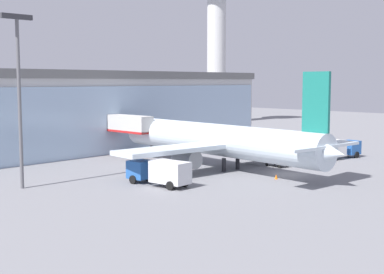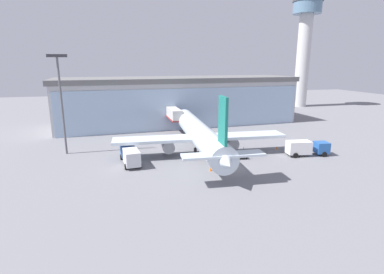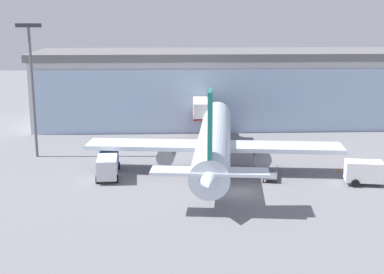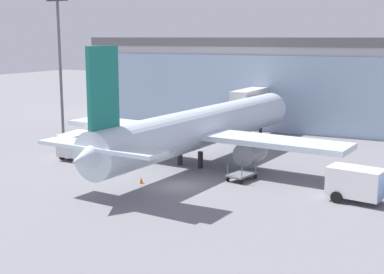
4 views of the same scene
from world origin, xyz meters
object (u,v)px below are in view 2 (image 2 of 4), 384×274
jet_bridge (171,112)px  safety_cone_nose (211,169)px  control_tower (304,42)px  airplane (200,134)px  safety_cone_wingtip (277,148)px  baggage_cart (241,155)px  apron_light_mast (61,96)px  catering_truck (130,155)px  fuel_truck (306,147)px

jet_bridge → safety_cone_nose: bearing=-179.8°
control_tower → safety_cone_nose: control_tower is taller
airplane → safety_cone_wingtip: size_ratio=65.75×
baggage_cart → jet_bridge: bearing=28.1°
apron_light_mast → safety_cone_nose: 28.61m
baggage_cart → control_tower: bearing=-31.6°
control_tower → catering_truck: control_tower is taller
jet_bridge → safety_cone_wingtip: bearing=-142.1°
jet_bridge → apron_light_mast: bearing=120.6°
jet_bridge → control_tower: bearing=-61.8°
fuel_truck → baggage_cart: (-11.39, 1.84, -0.97)m
airplane → catering_truck: 12.88m
catering_truck → jet_bridge: bearing=-32.2°
airplane → baggage_cart: size_ratio=11.95×
jet_bridge → control_tower: control_tower is taller
catering_truck → fuel_truck: (29.97, -2.99, 0.00)m
jet_bridge → catering_truck: jet_bridge is taller
safety_cone_wingtip → jet_bridge: bearing=129.0°
catering_truck → safety_cone_nose: bearing=-124.6°
apron_light_mast → safety_cone_wingtip: size_ratio=31.31×
control_tower → baggage_cart: control_tower is taller
airplane → safety_cone_wingtip: 15.21m
control_tower → baggage_cart: bearing=-131.2°
safety_cone_nose → jet_bridge: bearing=91.3°
safety_cone_nose → baggage_cart: bearing=35.5°
airplane → baggage_cart: (6.24, -4.21, -2.99)m
airplane → catering_truck: (-12.35, -3.06, -2.03)m
baggage_cart → safety_cone_nose: 8.78m
control_tower → safety_cone_wingtip: bearing=-127.2°
safety_cone_wingtip → catering_truck: bearing=-176.1°
jet_bridge → catering_truck: size_ratio=1.86×
control_tower → catering_truck: 87.22m
safety_cone_nose → airplane: bearing=84.5°
apron_light_mast → safety_cone_nose: size_ratio=31.31×
baggage_cart → safety_cone_nose: bearing=135.1°
jet_bridge → airplane: bearing=-176.5°
jet_bridge → apron_light_mast: apron_light_mast is taller
apron_light_mast → catering_truck: size_ratio=2.30×
control_tower → apron_light_mast: 89.36m
catering_truck → baggage_cart: bearing=-99.5°
catering_truck → airplane: bearing=-82.1°
apron_light_mast → baggage_cart: bearing=-18.6°
control_tower → catering_truck: size_ratio=4.99×
apron_light_mast → fuel_truck: apron_light_mast is taller
airplane → fuel_truck: size_ratio=4.80×
apron_light_mast → airplane: apron_light_mast is taller
catering_truck → safety_cone_wingtip: catering_truck is taller
jet_bridge → airplane: 19.05m
safety_cone_nose → catering_truck: bearing=151.3°
airplane → safety_cone_nose: bearing=178.1°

